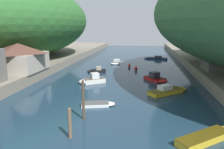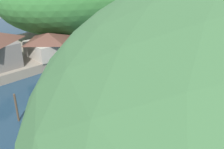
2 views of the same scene
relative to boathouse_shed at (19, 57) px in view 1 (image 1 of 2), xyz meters
The scene contains 16 objects.
water_surface 16.62m from the boathouse_shed, 16.24° to the left, with size 130.00×130.00×0.00m, color #1E384C.
hillside_left 19.19m from the boathouse_shed, 119.29° to the left, with size 29.39×41.15×16.39m.
boathouse_shed is the anchor object (origin of this frame).
right_bank_cottage 31.46m from the boathouse_shed, ahead, with size 4.55×5.53×5.37m.
boat_navy_launch 23.22m from the boathouse_shed, ahead, with size 5.51×4.83×1.16m.
boat_far_upstream 17.98m from the boathouse_shed, 33.28° to the right, with size 3.82×2.14×0.38m.
boat_open_rowboat 21.79m from the boathouse_shed, ahead, with size 4.03×4.30×1.34m.
boat_mid_channel 22.83m from the boathouse_shed, 54.75° to the left, with size 2.32×4.84×0.90m.
boat_yellow_tender 13.56m from the boathouse_shed, 35.73° to the left, with size 3.74×2.53×1.10m.
boat_white_cruiser 29.15m from the boathouse_shed, 32.36° to the right, with size 5.41×4.59×0.56m.
boat_near_quay 35.00m from the boathouse_shed, 50.11° to the left, with size 6.30×2.75×0.92m.
boat_moored_right 12.14m from the boathouse_shed, ahead, with size 4.15×3.38×1.53m.
mooring_post_nearest 22.03m from the boathouse_shed, 50.25° to the right, with size 0.29×0.29×2.44m.
mooring_post_second 19.48m from the boathouse_shed, 43.46° to the right, with size 0.25×0.25×3.71m.
channel_buoy_near 21.05m from the boathouse_shed, 30.66° to the left, with size 0.68×0.68×1.01m.
channel_buoy_far 21.72m from the boathouse_shed, 40.34° to the left, with size 0.61×0.61×0.92m.
Camera 1 is at (3.79, -5.92, 8.23)m, focal length 35.00 mm.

